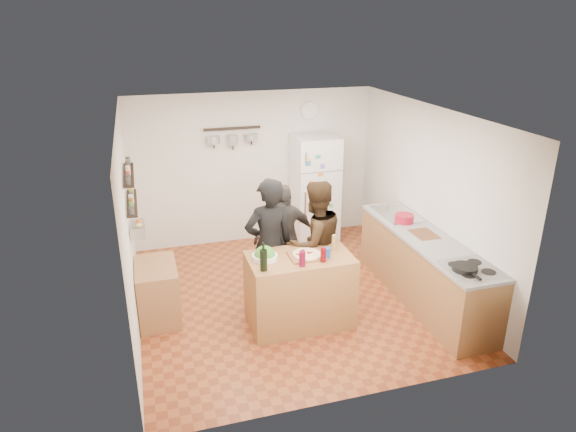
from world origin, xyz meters
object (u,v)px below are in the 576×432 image
object	(u,v)px
person_left	(269,245)
counter_run	(424,269)
wine_bottle	(264,260)
wall_clock	(309,111)
person_center	(315,243)
red_bowl	(404,218)
side_table	(158,292)
salt_canister	(327,253)
salad_bowl	(265,257)
prep_island	(300,290)
pepper_mill	(334,244)
person_back	(285,237)
skillet	(465,268)
fridge	(315,190)

from	to	relation	value
person_left	counter_run	bearing A→B (deg)	161.14
wine_bottle	wall_clock	world-z (taller)	wall_clock
person_center	wine_bottle	bearing A→B (deg)	23.06
wall_clock	person_center	bearing A→B (deg)	-106.48
red_bowl	side_table	bearing A→B (deg)	-179.85
salt_canister	salad_bowl	bearing A→B (deg)	166.72
prep_island	counter_run	distance (m)	1.77
wall_clock	side_table	distance (m)	3.85
pepper_mill	person_back	distance (m)	1.02
pepper_mill	wine_bottle	bearing A→B (deg)	-164.13
person_center	skillet	distance (m)	1.87
person_back	counter_run	world-z (taller)	person_back
salad_bowl	person_left	world-z (taller)	person_left
person_center	fridge	size ratio (longest dim) A/B	0.94
wine_bottle	skillet	size ratio (longest dim) A/B	0.88
prep_island	red_bowl	distance (m)	1.90
person_back	counter_run	bearing A→B (deg)	148.40
wall_clock	fridge	bearing A→B (deg)	-90.00
pepper_mill	side_table	xyz separation A→B (m)	(-2.12, 0.56, -0.63)
wine_bottle	person_left	xyz separation A→B (m)	(0.24, 0.69, -0.15)
wine_bottle	person_left	world-z (taller)	person_left
counter_run	side_table	world-z (taller)	counter_run
person_back	fridge	size ratio (longest dim) A/B	0.83
salad_bowl	fridge	world-z (taller)	fridge
skillet	fridge	bearing A→B (deg)	101.27
person_back	red_bowl	distance (m)	1.68
wine_bottle	counter_run	bearing A→B (deg)	7.54
salad_bowl	wall_clock	bearing A→B (deg)	61.63
person_left	fridge	size ratio (longest dim) A/B	0.98
salt_canister	red_bowl	xyz separation A→B (m)	(1.42, 0.74, 0.00)
person_back	salt_canister	bearing A→B (deg)	97.33
person_left	wall_clock	size ratio (longest dim) A/B	5.90
person_back	person_center	bearing A→B (deg)	112.07
counter_run	red_bowl	size ratio (longest dim) A/B	10.07
person_center	red_bowl	xyz separation A→B (m)	(1.37, 0.18, 0.13)
prep_island	side_table	world-z (taller)	prep_island
red_bowl	fridge	xyz separation A→B (m)	(-0.70, 1.76, -0.07)
skillet	fridge	size ratio (longest dim) A/B	0.16
pepper_mill	salt_canister	distance (m)	0.23
prep_island	person_center	xyz separation A→B (m)	(0.35, 0.44, 0.39)
salt_canister	person_back	world-z (taller)	person_back
salad_bowl	person_left	bearing A→B (deg)	69.09
counter_run	skillet	distance (m)	1.09
red_bowl	person_left	bearing A→B (deg)	-175.82
person_center	counter_run	distance (m)	1.52
salad_bowl	person_back	distance (m)	1.07
salad_bowl	fridge	xyz separation A→B (m)	(1.44, 2.33, -0.04)
skillet	wall_clock	world-z (taller)	wall_clock
counter_run	fridge	distance (m)	2.46
salad_bowl	pepper_mill	bearing A→B (deg)	0.00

